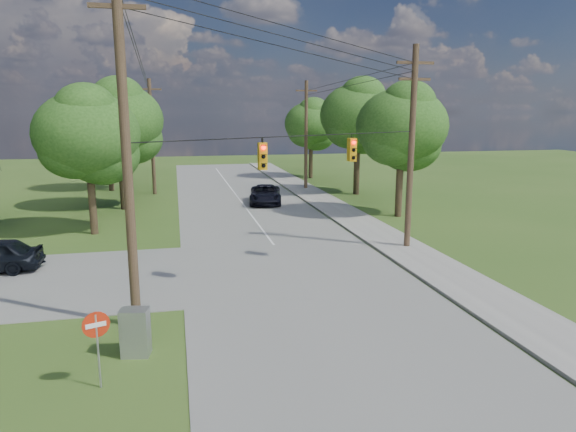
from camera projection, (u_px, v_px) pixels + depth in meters
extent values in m
plane|color=#34551C|center=(271.00, 319.00, 18.09)|extent=(140.00, 140.00, 0.00)
cube|color=gray|center=(295.00, 272.00, 23.30)|extent=(10.00, 100.00, 0.03)
cube|color=#AAA69F|center=(430.00, 262.00, 24.69)|extent=(2.60, 100.00, 0.12)
cylinder|color=brown|center=(126.00, 149.00, 16.32)|extent=(0.32, 0.32, 12.00)
cube|color=brown|center=(117.00, 6.00, 15.46)|extent=(1.70, 0.12, 0.14)
cylinder|color=brown|center=(411.00, 150.00, 26.58)|extent=(0.32, 0.32, 10.50)
cube|color=brown|center=(415.00, 63.00, 25.71)|extent=(2.00, 0.12, 0.14)
cube|color=brown|center=(415.00, 79.00, 25.87)|extent=(1.70, 0.12, 0.14)
cylinder|color=brown|center=(306.00, 136.00, 47.69)|extent=(0.32, 0.32, 10.00)
cube|color=brown|center=(306.00, 91.00, 46.87)|extent=(2.00, 0.12, 0.14)
cylinder|color=brown|center=(152.00, 137.00, 44.77)|extent=(0.32, 0.32, 10.00)
cube|color=brown|center=(149.00, 89.00, 43.95)|extent=(2.00, 0.12, 0.14)
cylinder|color=black|center=(303.00, 31.00, 20.51)|extent=(13.52, 7.63, 1.53)
cylinder|color=black|center=(303.00, 41.00, 20.59)|extent=(13.52, 7.63, 1.53)
cylinder|color=black|center=(303.00, 52.00, 20.67)|extent=(13.52, 7.63, 1.53)
cylinder|color=black|center=(345.00, 81.00, 36.29)|extent=(0.03, 22.00, 0.53)
cylinder|color=black|center=(141.00, 60.00, 29.63)|extent=(0.43, 29.60, 2.03)
cylinder|color=black|center=(345.00, 87.00, 36.37)|extent=(0.03, 22.00, 0.53)
cylinder|color=black|center=(141.00, 68.00, 29.71)|extent=(0.43, 29.60, 2.03)
cylinder|color=black|center=(303.00, 136.00, 21.33)|extent=(13.52, 7.63, 0.04)
cube|color=#EAA10D|center=(263.00, 156.00, 19.95)|extent=(0.32, 0.22, 1.05)
sphere|color=#FF0C05|center=(263.00, 148.00, 19.74)|extent=(0.17, 0.17, 0.17)
cube|color=#EAA10D|center=(262.00, 156.00, 20.18)|extent=(0.32, 0.22, 1.05)
sphere|color=#FF0C05|center=(261.00, 147.00, 20.24)|extent=(0.17, 0.17, 0.17)
cube|color=#EAA10D|center=(353.00, 150.00, 23.38)|extent=(0.32, 0.22, 1.05)
sphere|color=#FF0C05|center=(354.00, 142.00, 23.18)|extent=(0.17, 0.17, 0.17)
cube|color=#EAA10D|center=(351.00, 150.00, 23.61)|extent=(0.32, 0.22, 1.05)
sphere|color=#FF0C05|center=(350.00, 142.00, 23.68)|extent=(0.17, 0.17, 0.17)
cylinder|color=#483824|center=(93.00, 208.00, 30.46)|extent=(0.45, 0.45, 3.15)
ellipsoid|color=#1F4915|center=(87.00, 134.00, 29.59)|extent=(6.00, 6.00, 4.92)
cylinder|color=#483824|center=(123.00, 186.00, 38.29)|extent=(0.50, 0.50, 3.50)
ellipsoid|color=#1F4915|center=(119.00, 120.00, 37.33)|extent=(6.40, 6.40, 5.25)
cylinder|color=#483824|center=(111.00, 173.00, 47.46)|extent=(0.48, 0.47, 3.32)
ellipsoid|color=#1F4915|center=(107.00, 122.00, 46.55)|extent=(6.00, 6.00, 4.92)
cylinder|color=#483824|center=(399.00, 193.00, 35.60)|extent=(0.48, 0.48, 3.32)
ellipsoid|color=#1F4915|center=(402.00, 126.00, 34.68)|extent=(6.20, 6.20, 5.08)
cylinder|color=#483824|center=(357.00, 174.00, 45.24)|extent=(0.52, 0.52, 3.67)
ellipsoid|color=#1F4915|center=(358.00, 115.00, 44.23)|extent=(6.60, 6.60, 5.41)
cylinder|color=#483824|center=(311.00, 164.00, 56.57)|extent=(0.45, 0.45, 3.15)
ellipsoid|color=#1F4915|center=(311.00, 124.00, 55.71)|extent=(5.80, 5.80, 4.76)
imported|color=black|center=(265.00, 194.00, 40.75)|extent=(3.27, 5.56, 1.45)
cube|color=#95979A|center=(135.00, 332.00, 15.27)|extent=(0.89, 0.71, 1.46)
cylinder|color=#95979A|center=(98.00, 351.00, 13.39)|extent=(0.06, 0.06, 2.06)
cylinder|color=#B8230C|center=(96.00, 325.00, 13.24)|extent=(0.68, 0.27, 0.71)
cube|color=white|center=(96.00, 325.00, 13.21)|extent=(0.49, 0.20, 0.12)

